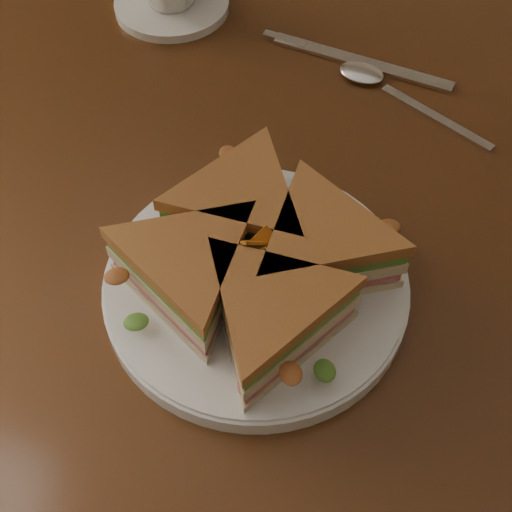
% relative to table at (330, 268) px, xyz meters
% --- Properties ---
extents(ground, '(6.00, 6.00, 0.00)m').
position_rel_table_xyz_m(ground, '(0.00, 0.00, -0.65)').
color(ground, brown).
rests_on(ground, ground).
extents(table, '(1.20, 0.80, 0.75)m').
position_rel_table_xyz_m(table, '(0.00, 0.00, 0.00)').
color(table, '#33190B').
rests_on(table, ground).
extents(plate, '(0.25, 0.25, 0.02)m').
position_rel_table_xyz_m(plate, '(-0.02, -0.12, 0.11)').
color(plate, silver).
rests_on(plate, table).
extents(sandwich_wedges, '(0.27, 0.27, 0.06)m').
position_rel_table_xyz_m(sandwich_wedges, '(-0.02, -0.12, 0.14)').
color(sandwich_wedges, beige).
rests_on(sandwich_wedges, plate).
extents(crisps_mound, '(0.09, 0.09, 0.05)m').
position_rel_table_xyz_m(crisps_mound, '(-0.02, -0.12, 0.14)').
color(crisps_mound, orange).
rests_on(crisps_mound, plate).
extents(spoon, '(0.18, 0.07, 0.01)m').
position_rel_table_xyz_m(spoon, '(-0.03, 0.17, 0.10)').
color(spoon, silver).
rests_on(spoon, table).
extents(knife, '(0.22, 0.02, 0.00)m').
position_rel_table_xyz_m(knife, '(-0.07, 0.19, 0.10)').
color(knife, silver).
rests_on(knife, table).
extents(saucer, '(0.13, 0.13, 0.01)m').
position_rel_table_xyz_m(saucer, '(-0.29, 0.19, 0.10)').
color(saucer, silver).
rests_on(saucer, table).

